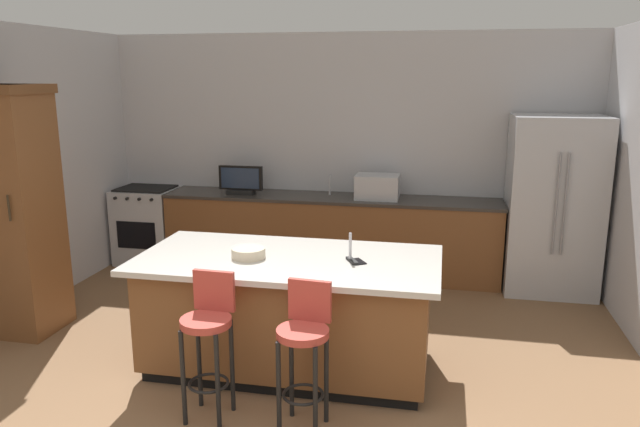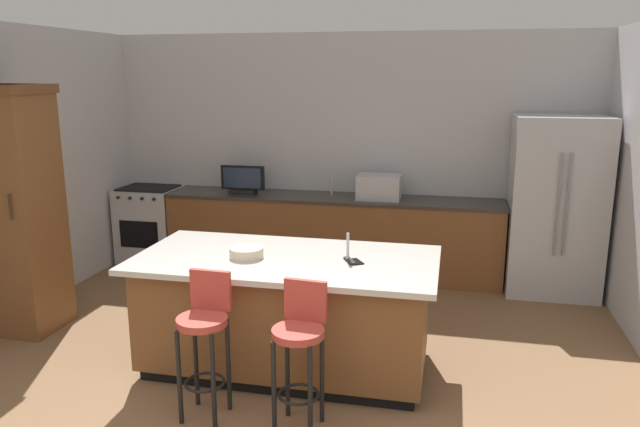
% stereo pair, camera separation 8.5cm
% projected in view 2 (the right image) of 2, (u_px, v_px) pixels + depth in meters
% --- Properties ---
extents(wall_back, '(6.14, 0.12, 2.75)m').
position_uv_depth(wall_back, '(348.00, 153.00, 7.14)').
color(wall_back, '#BCBCC1').
rests_on(wall_back, ground_plane).
extents(wall_left, '(0.12, 4.93, 2.75)m').
position_uv_depth(wall_left, '(1.00, 175.00, 5.59)').
color(wall_left, '#BCBCC1').
rests_on(wall_left, ground_plane).
extents(counter_back, '(3.87, 0.62, 0.92)m').
position_uv_depth(counter_back, '(332.00, 235.00, 7.01)').
color(counter_back, brown).
rests_on(counter_back, ground_plane).
extents(kitchen_island, '(2.32, 1.16, 0.91)m').
position_uv_depth(kitchen_island, '(286.00, 312.00, 4.74)').
color(kitchen_island, black).
rests_on(kitchen_island, ground_plane).
extents(refrigerator, '(0.93, 0.79, 1.87)m').
position_uv_depth(refrigerator, '(555.00, 206.00, 6.33)').
color(refrigerator, '#B7BABF').
rests_on(refrigerator, ground_plane).
extents(range_oven, '(0.70, 0.63, 0.94)m').
position_uv_depth(range_oven, '(151.00, 224.00, 7.49)').
color(range_oven, '#B7BABF').
rests_on(range_oven, ground_plane).
extents(cabinet_tower, '(0.60, 0.62, 2.21)m').
position_uv_depth(cabinet_tower, '(19.00, 206.00, 5.34)').
color(cabinet_tower, brown).
rests_on(cabinet_tower, ground_plane).
extents(microwave, '(0.48, 0.36, 0.27)m').
position_uv_depth(microwave, '(379.00, 187.00, 6.77)').
color(microwave, '#B7BABF').
rests_on(microwave, counter_back).
extents(tv_monitor, '(0.52, 0.16, 0.33)m').
position_uv_depth(tv_monitor, '(243.00, 181.00, 7.05)').
color(tv_monitor, black).
rests_on(tv_monitor, counter_back).
extents(sink_faucet_back, '(0.02, 0.02, 0.24)m').
position_uv_depth(sink_faucet_back, '(332.00, 185.00, 6.98)').
color(sink_faucet_back, '#B2B2B7').
rests_on(sink_faucet_back, counter_back).
extents(sink_faucet_island, '(0.02, 0.02, 0.22)m').
position_uv_depth(sink_faucet_island, '(348.00, 247.00, 4.51)').
color(sink_faucet_island, '#B2B2B7').
rests_on(sink_faucet_island, kitchen_island).
extents(bar_stool_left, '(0.34, 0.34, 1.00)m').
position_uv_depth(bar_stool_left, '(205.00, 332.00, 4.04)').
color(bar_stool_left, '#B23D33').
rests_on(bar_stool_left, ground_plane).
extents(bar_stool_right, '(0.34, 0.35, 0.98)m').
position_uv_depth(bar_stool_right, '(300.00, 343.00, 3.90)').
color(bar_stool_right, '#B23D33').
rests_on(bar_stool_right, ground_plane).
extents(fruit_bowl, '(0.26, 0.26, 0.08)m').
position_uv_depth(fruit_bowl, '(246.00, 252.00, 4.63)').
color(fruit_bowl, beige).
rests_on(fruit_bowl, kitchen_island).
extents(cell_phone, '(0.14, 0.16, 0.01)m').
position_uv_depth(cell_phone, '(356.00, 262.00, 4.52)').
color(cell_phone, black).
rests_on(cell_phone, kitchen_island).
extents(tv_remote, '(0.12, 0.17, 0.02)m').
position_uv_depth(tv_remote, '(350.00, 261.00, 4.51)').
color(tv_remote, black).
rests_on(tv_remote, kitchen_island).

